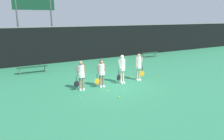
# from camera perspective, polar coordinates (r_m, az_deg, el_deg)

# --- Properties ---
(ground_plane) EXTENTS (140.00, 140.00, 0.00)m
(ground_plane) POSITION_cam_1_polar(r_m,az_deg,el_deg) (13.16, 0.15, -3.87)
(ground_plane) COLOR #2D7F56
(fence_windscreen) EXTENTS (60.00, 0.08, 3.21)m
(fence_windscreen) POSITION_cam_1_polar(r_m,az_deg,el_deg) (20.08, -11.30, 6.68)
(fence_windscreen) COLOR black
(fence_windscreen) RESTS_ON ground_plane
(scoreboard) EXTENTS (3.47, 0.15, 5.95)m
(scoreboard) POSITION_cam_1_polar(r_m,az_deg,el_deg) (20.56, -19.67, 14.75)
(scoreboard) COLOR #515156
(scoreboard) RESTS_ON ground_plane
(bench_courtside) EXTENTS (2.14, 0.42, 0.48)m
(bench_courtside) POSITION_cam_1_polar(r_m,az_deg,el_deg) (16.75, -20.07, 0.59)
(bench_courtside) COLOR #19472D
(bench_courtside) RESTS_ON ground_plane
(bench_far) EXTENTS (1.90, 0.39, 0.48)m
(bench_far) POSITION_cam_1_polar(r_m,az_deg,el_deg) (22.41, 9.82, 4.33)
(bench_far) COLOR #19472D
(bench_far) RESTS_ON ground_plane
(player_0) EXTENTS (0.67, 0.38, 1.63)m
(player_0) POSITION_cam_1_polar(r_m,az_deg,el_deg) (12.10, -8.11, -0.86)
(player_0) COLOR #8C664C
(player_0) RESTS_ON ground_plane
(player_1) EXTENTS (0.68, 0.39, 1.61)m
(player_1) POSITION_cam_1_polar(r_m,az_deg,el_deg) (12.53, -2.82, -0.24)
(player_1) COLOR #8C664C
(player_1) RESTS_ON ground_plane
(player_2) EXTENTS (0.63, 0.35, 1.76)m
(player_2) POSITION_cam_1_polar(r_m,az_deg,el_deg) (13.20, 2.65, 0.85)
(player_2) COLOR beige
(player_2) RESTS_ON ground_plane
(player_3) EXTENTS (0.64, 0.34, 1.74)m
(player_3) POSITION_cam_1_polar(r_m,az_deg,el_deg) (13.95, 7.01, 1.36)
(player_3) COLOR tan
(player_3) RESTS_ON ground_plane
(tennis_ball_0) EXTENTS (0.07, 0.07, 0.07)m
(tennis_ball_0) POSITION_cam_1_polar(r_m,az_deg,el_deg) (14.88, 4.91, -1.70)
(tennis_ball_0) COLOR #CCE033
(tennis_ball_0) RESTS_ON ground_plane
(tennis_ball_1) EXTENTS (0.06, 0.06, 0.06)m
(tennis_ball_1) POSITION_cam_1_polar(r_m,az_deg,el_deg) (15.53, 6.50, -1.09)
(tennis_ball_1) COLOR #CCE033
(tennis_ball_1) RESTS_ON ground_plane
(tennis_ball_2) EXTENTS (0.07, 0.07, 0.07)m
(tennis_ball_2) POSITION_cam_1_polar(r_m,az_deg,el_deg) (11.31, -8.44, -6.81)
(tennis_ball_2) COLOR #CCE033
(tennis_ball_2) RESTS_ON ground_plane
(tennis_ball_3) EXTENTS (0.07, 0.07, 0.07)m
(tennis_ball_3) POSITION_cam_1_polar(r_m,az_deg,el_deg) (11.12, 1.79, -7.03)
(tennis_ball_3) COLOR #CCE033
(tennis_ball_3) RESTS_ON ground_plane
(tennis_ball_4) EXTENTS (0.07, 0.07, 0.07)m
(tennis_ball_4) POSITION_cam_1_polar(r_m,az_deg,el_deg) (11.93, -1.16, -5.57)
(tennis_ball_4) COLOR #CCE033
(tennis_ball_4) RESTS_ON ground_plane
(tennis_ball_5) EXTENTS (0.07, 0.07, 0.07)m
(tennis_ball_5) POSITION_cam_1_polar(r_m,az_deg,el_deg) (12.25, 9.87, -5.26)
(tennis_ball_5) COLOR #CCE033
(tennis_ball_5) RESTS_ON ground_plane
(tennis_ball_6) EXTENTS (0.07, 0.07, 0.07)m
(tennis_ball_6) POSITION_cam_1_polar(r_m,az_deg,el_deg) (13.80, -7.06, -2.98)
(tennis_ball_6) COLOR #CCE033
(tennis_ball_6) RESTS_ON ground_plane
(tennis_ball_7) EXTENTS (0.07, 0.07, 0.07)m
(tennis_ball_7) POSITION_cam_1_polar(r_m,az_deg,el_deg) (15.00, 11.53, -1.81)
(tennis_ball_7) COLOR #CCE033
(tennis_ball_7) RESTS_ON ground_plane
(tennis_ball_8) EXTENTS (0.07, 0.07, 0.07)m
(tennis_ball_8) POSITION_cam_1_polar(r_m,az_deg,el_deg) (14.36, 2.98, -2.24)
(tennis_ball_8) COLOR #CCE033
(tennis_ball_8) RESTS_ON ground_plane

